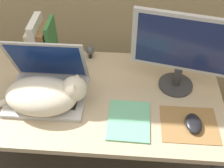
# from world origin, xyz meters

# --- Properties ---
(desk) EXTENTS (1.26, 0.64, 0.76)m
(desk) POSITION_xyz_m (0.00, 0.32, 0.67)
(desk) COLOR tan
(desk) RESTS_ON ground_plane
(laptop) EXTENTS (0.35, 0.28, 0.28)m
(laptop) POSITION_xyz_m (-0.18, 0.31, 0.81)
(laptop) COLOR #B7B7BC
(laptop) RESTS_ON desk
(cat) EXTENTS (0.45, 0.23, 0.15)m
(cat) POSITION_xyz_m (-0.16, 0.23, 0.82)
(cat) COLOR beige
(cat) RESTS_ON desk
(external_monitor) EXTENTS (0.45, 0.16, 0.38)m
(external_monitor) POSITION_xyz_m (0.42, 0.40, 0.97)
(external_monitor) COLOR #333338
(external_monitor) RESTS_ON desk
(mousepad) EXTENTS (0.24, 0.20, 0.00)m
(mousepad) POSITION_xyz_m (0.46, 0.17, 0.76)
(mousepad) COLOR olive
(mousepad) RESTS_ON desk
(computer_mouse) EXTENTS (0.07, 0.11, 0.03)m
(computer_mouse) POSITION_xyz_m (0.47, 0.16, 0.77)
(computer_mouse) COLOR black
(computer_mouse) RESTS_ON mousepad
(book_row) EXTENTS (0.13, 0.16, 0.24)m
(book_row) POSITION_xyz_m (-0.25, 0.56, 0.86)
(book_row) COLOR beige
(book_row) RESTS_ON desk
(notepad) EXTENTS (0.18, 0.22, 0.01)m
(notepad) POSITION_xyz_m (0.20, 0.17, 0.76)
(notepad) COLOR #6BBC93
(notepad) RESTS_ON desk
(webcam) EXTENTS (0.05, 0.05, 0.07)m
(webcam) POSITION_xyz_m (-0.02, 0.59, 0.80)
(webcam) COLOR #232328
(webcam) RESTS_ON desk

